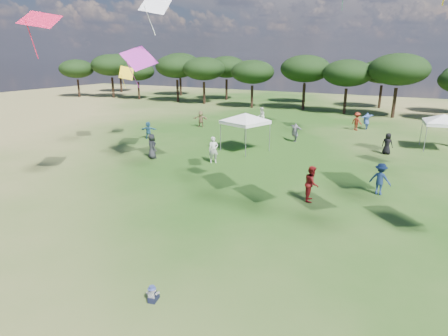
% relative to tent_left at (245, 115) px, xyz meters
% --- Properties ---
extents(tree_line, '(108.78, 17.63, 7.77)m').
position_rel_tent_left_xyz_m(tree_line, '(8.20, 26.57, 2.53)').
color(tree_line, black).
rests_on(tree_line, ground).
extents(tent_left, '(5.61, 5.61, 3.32)m').
position_rel_tent_left_xyz_m(tent_left, '(0.00, 0.00, 0.00)').
color(tent_left, gray).
rests_on(tent_left, ground).
extents(tent_right, '(5.51, 5.51, 3.17)m').
position_rel_tent_left_xyz_m(tent_right, '(13.76, 7.64, -0.15)').
color(tent_right, gray).
rests_on(tent_right, ground).
extents(toddler, '(0.41, 0.44, 0.56)m').
position_rel_tent_left_xyz_m(toddler, '(5.47, -18.70, -2.65)').
color(toddler, black).
rests_on(toddler, ground).
extents(festival_crowd, '(29.87, 23.68, 1.90)m').
position_rel_tent_left_xyz_m(festival_crowd, '(4.20, 4.33, -2.01)').
color(festival_crowd, '#27272B').
rests_on(festival_crowd, ground).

